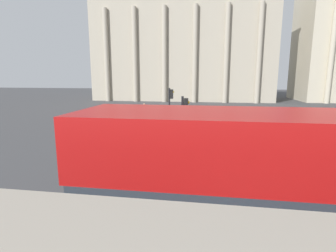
# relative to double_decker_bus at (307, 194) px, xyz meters

# --- Properties ---
(double_decker_bus) EXTENTS (10.16, 2.66, 4.00)m
(double_decker_bus) POSITION_rel_double_decker_bus_xyz_m (0.00, 0.00, 0.00)
(double_decker_bus) COLOR black
(double_decker_bus) RESTS_ON ground_plane
(plaza_building_left) EXTENTS (35.78, 12.28, 20.86)m
(plaza_building_left) POSITION_rel_double_decker_bus_xyz_m (-7.76, 49.46, 8.18)
(plaza_building_left) COLOR #B2A893
(plaza_building_left) RESTS_ON ground_plane
(traffic_light_near) EXTENTS (0.42, 0.24, 3.79)m
(traffic_light_near) POSITION_rel_double_decker_bus_xyz_m (-3.39, 7.26, 0.23)
(traffic_light_near) COLOR black
(traffic_light_near) RESTS_ON ground_plane
(traffic_light_mid) EXTENTS (0.42, 0.24, 3.91)m
(traffic_light_mid) POSITION_rel_double_decker_bus_xyz_m (-5.06, 13.88, 0.30)
(traffic_light_mid) COLOR black
(traffic_light_mid) RESTS_ON ground_plane
(pedestrian_black) EXTENTS (0.32, 0.32, 1.59)m
(pedestrian_black) POSITION_rel_double_decker_bus_xyz_m (5.52, 21.68, -1.34)
(pedestrian_black) COLOR #282B33
(pedestrian_black) RESTS_ON ground_plane
(pedestrian_red) EXTENTS (0.32, 0.32, 1.82)m
(pedestrian_red) POSITION_rel_double_decker_bus_xyz_m (-8.99, 14.74, -1.19)
(pedestrian_red) COLOR #282B33
(pedestrian_red) RESTS_ON ground_plane
(pedestrian_white) EXTENTS (0.32, 0.32, 1.59)m
(pedestrian_white) POSITION_rel_double_decker_bus_xyz_m (-9.84, 24.80, -1.34)
(pedestrian_white) COLOR #282B33
(pedestrian_white) RESTS_ON ground_plane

